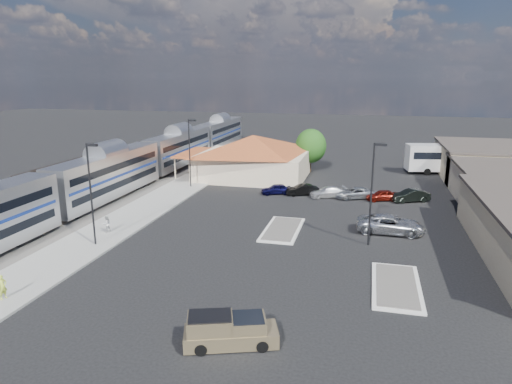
% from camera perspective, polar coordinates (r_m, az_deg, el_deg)
% --- Properties ---
extents(ground, '(280.00, 280.00, 0.00)m').
position_cam_1_polar(ground, '(42.91, -2.45, -5.23)').
color(ground, black).
rests_on(ground, ground).
extents(railbed, '(16.00, 100.00, 0.12)m').
position_cam_1_polar(railbed, '(58.73, -20.19, -0.67)').
color(railbed, '#4C4944').
rests_on(railbed, ground).
extents(platform, '(5.50, 92.00, 0.18)m').
position_cam_1_polar(platform, '(52.54, -13.23, -1.82)').
color(platform, gray).
rests_on(platform, ground).
extents(passenger_train, '(3.00, 104.00, 5.55)m').
position_cam_1_polar(passenger_train, '(56.43, -17.95, 1.87)').
color(passenger_train, silver).
rests_on(passenger_train, ground).
extents(freight_cars, '(2.80, 46.00, 4.00)m').
position_cam_1_polar(freight_cars, '(60.04, -22.72, 1.24)').
color(freight_cars, black).
rests_on(freight_cars, ground).
extents(station_depot, '(18.35, 12.24, 6.20)m').
position_cam_1_polar(station_depot, '(65.76, -0.40, 4.49)').
color(station_depot, '#C4B08F').
rests_on(station_depot, ground).
extents(traffic_island_south, '(3.30, 7.50, 0.21)m').
position_cam_1_polar(traffic_island_south, '(43.83, 3.33, -4.68)').
color(traffic_island_south, silver).
rests_on(traffic_island_south, ground).
extents(traffic_island_north, '(3.30, 7.50, 0.21)m').
position_cam_1_polar(traffic_island_north, '(33.99, 17.13, -11.14)').
color(traffic_island_north, silver).
rests_on(traffic_island_north, ground).
extents(lamp_plat_s, '(1.08, 0.25, 9.00)m').
position_cam_1_polar(lamp_plat_s, '(40.72, -19.90, 0.66)').
color(lamp_plat_s, black).
rests_on(lamp_plat_s, ground).
extents(lamp_plat_n, '(1.08, 0.25, 9.00)m').
position_cam_1_polar(lamp_plat_n, '(59.87, -8.24, 5.51)').
color(lamp_plat_n, black).
rests_on(lamp_plat_n, ground).
extents(lamp_lot, '(1.08, 0.25, 9.00)m').
position_cam_1_polar(lamp_lot, '(39.80, 14.42, 0.77)').
color(lamp_lot, black).
rests_on(lamp_lot, ground).
extents(tree_depot, '(4.71, 4.71, 6.63)m').
position_cam_1_polar(tree_depot, '(70.06, 6.86, 5.73)').
color(tree_depot, '#382314').
rests_on(tree_depot, ground).
extents(pickup_truck, '(5.43, 3.45, 1.76)m').
position_cam_1_polar(pickup_truck, '(26.05, -3.15, -16.95)').
color(pickup_truck, '#99865E').
rests_on(pickup_truck, ground).
extents(suv, '(6.24, 2.95, 1.72)m').
position_cam_1_polar(suv, '(44.61, 16.47, -3.89)').
color(suv, '#B0B3B9').
rests_on(suv, ground).
extents(coach_bus, '(14.01, 5.48, 4.39)m').
position_cam_1_polar(coach_bus, '(74.71, 23.46, 4.02)').
color(coach_bus, white).
rests_on(coach_bus, ground).
extents(person_a, '(0.53, 0.69, 1.67)m').
position_cam_1_polar(person_a, '(34.52, -29.13, -10.32)').
color(person_a, '#B9CD40').
rests_on(person_a, platform).
extents(person_b, '(0.87, 0.96, 1.62)m').
position_cam_1_polar(person_b, '(44.75, -18.18, -3.80)').
color(person_b, beige).
rests_on(person_b, platform).
extents(parked_car_a, '(4.08, 2.84, 1.29)m').
position_cam_1_polar(parked_car_a, '(56.92, 2.52, 0.37)').
color(parked_car_a, '#0C0B38').
rests_on(parked_car_a, ground).
extents(parked_car_b, '(4.34, 2.81, 1.35)m').
position_cam_1_polar(parked_car_b, '(56.68, 5.76, 0.28)').
color(parked_car_b, black).
rests_on(parked_car_b, ground).
extents(parked_car_c, '(4.82, 3.47, 1.30)m').
position_cam_1_polar(parked_car_c, '(56.05, 8.95, -0.01)').
color(parked_car_c, silver).
rests_on(parked_car_c, ground).
extents(parked_car_d, '(5.32, 3.95, 1.34)m').
position_cam_1_polar(parked_car_d, '(56.17, 12.23, -0.11)').
color(parked_car_d, '#979CA0').
rests_on(parked_car_d, ground).
extents(parked_car_e, '(4.11, 2.83, 1.30)m').
position_cam_1_polar(parked_car_e, '(55.90, 15.49, -0.41)').
color(parked_car_e, maroon).
rests_on(parked_car_e, ground).
extents(parked_car_f, '(4.70, 3.27, 1.47)m').
position_cam_1_polar(parked_car_f, '(56.37, 18.74, -0.44)').
color(parked_car_f, black).
rests_on(parked_car_f, ground).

